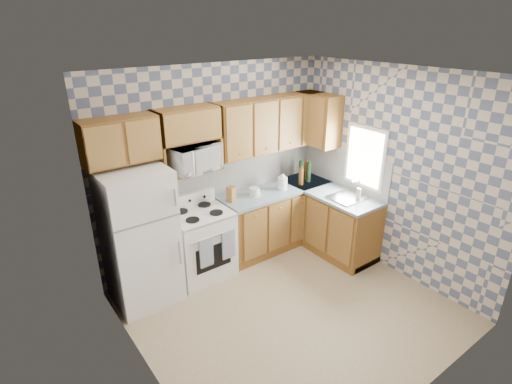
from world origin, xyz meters
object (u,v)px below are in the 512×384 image
(refrigerator, at_px, (140,237))
(electric_kettle, at_px, (282,183))
(stove_body, at_px, (201,244))
(microwave, at_px, (194,158))

(refrigerator, distance_m, electric_kettle, 2.16)
(electric_kettle, bearing_deg, stove_body, 177.79)
(microwave, bearing_deg, refrigerator, 178.18)
(microwave, xyz_separation_m, electric_kettle, (1.32, -0.15, -0.61))
(refrigerator, distance_m, stove_body, 0.89)
(refrigerator, xyz_separation_m, electric_kettle, (2.15, -0.03, 0.17))
(microwave, bearing_deg, stove_body, -116.52)
(stove_body, bearing_deg, microwave, 73.82)
(microwave, bearing_deg, electric_kettle, -16.93)
(refrigerator, bearing_deg, microwave, 8.52)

